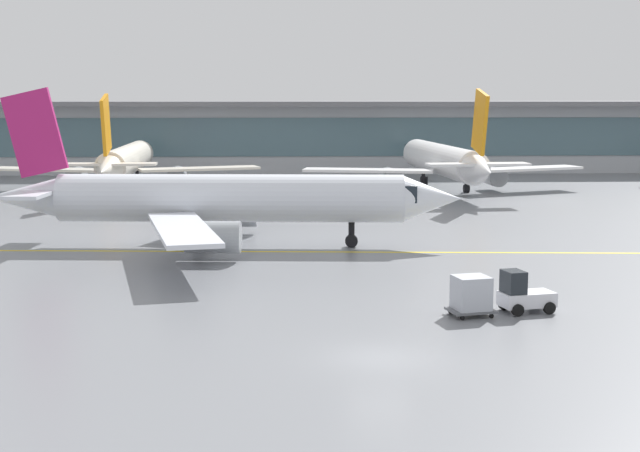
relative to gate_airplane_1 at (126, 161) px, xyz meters
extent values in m
plane|color=slate|center=(21.07, -66.61, -3.19)|extent=(400.00, 400.00, 0.00)
cube|color=yellow|center=(13.69, -41.09, -3.18)|extent=(109.77, 7.76, 0.01)
cube|color=#B2B7BC|center=(21.07, 22.41, 1.31)|extent=(188.66, 8.00, 9.00)
cube|color=slate|center=(21.07, 18.33, 1.76)|extent=(181.12, 0.16, 5.04)
cube|color=slate|center=(21.07, 20.91, 6.11)|extent=(196.21, 11.00, 0.60)
cylinder|color=silver|center=(-0.01, 0.41, 0.10)|extent=(3.65, 23.09, 3.20)
cone|color=silver|center=(-0.27, 13.84, 0.10)|extent=(3.11, 3.90, 3.04)
cube|color=black|center=(-0.22, 11.29, 0.50)|extent=(2.55, 2.93, 1.12)
cone|color=silver|center=(0.27, -13.66, 0.10)|extent=(2.82, 5.17, 2.72)
cube|color=silver|center=(-8.15, -1.63, -0.78)|extent=(13.50, 6.30, 0.26)
cylinder|color=#999EA3|center=(-5.55, -0.17, -1.66)|extent=(2.04, 3.43, 1.98)
cube|color=silver|center=(8.21, -1.31, -0.78)|extent=(13.47, 6.77, 0.26)
cylinder|color=#999EA3|center=(5.55, 0.05, -1.66)|extent=(2.04, 3.43, 1.98)
cube|color=orange|center=(0.25, -12.64, 4.43)|extent=(0.42, 4.32, 6.02)
cube|color=silver|center=(-2.11, -12.31, 0.58)|extent=(4.75, 2.35, 0.23)
cube|color=silver|center=(2.59, -12.21, 0.58)|extent=(4.75, 2.35, 0.23)
cylinder|color=black|center=(-0.17, 8.47, -2.34)|extent=(0.41, 0.41, 1.69)
cylinder|color=black|center=(-0.17, 8.47, -2.76)|extent=(0.53, 0.86, 0.85)
cylinder|color=black|center=(-2.13, -1.51, -2.34)|extent=(0.41, 0.41, 1.69)
cylinder|color=black|center=(-2.13, -1.51, -2.76)|extent=(0.53, 0.86, 0.85)
cylinder|color=black|center=(2.19, -1.43, -2.34)|extent=(0.41, 0.41, 1.69)
cylinder|color=black|center=(2.19, -1.43, -2.76)|extent=(0.53, 0.86, 0.85)
cylinder|color=white|center=(34.82, -3.01, 0.25)|extent=(5.33, 24.24, 3.34)
cone|color=white|center=(33.65, 10.97, 0.25)|extent=(3.50, 4.26, 3.17)
cube|color=black|center=(33.87, 8.31, 0.67)|extent=(2.85, 3.21, 1.17)
cone|color=white|center=(36.04, -17.65, 0.25)|extent=(3.27, 5.56, 2.84)
cube|color=white|center=(26.46, -5.68, -0.67)|extent=(14.10, 5.77, 0.28)
cylinder|color=#999EA3|center=(29.08, -3.98, -1.60)|extent=(2.35, 3.70, 2.06)
cube|color=white|center=(43.50, -4.25, -0.67)|extent=(13.97, 7.83, 0.28)
cylinder|color=#999EA3|center=(40.63, -3.01, -1.60)|extent=(2.35, 3.70, 2.06)
cube|color=orange|center=(35.95, -16.59, 4.77)|extent=(0.73, 4.52, 6.29)
cube|color=white|center=(33.47, -16.40, 0.75)|extent=(5.09, 2.76, 0.24)
cube|color=white|center=(38.37, -15.99, 0.75)|extent=(5.09, 2.76, 0.24)
cylinder|color=black|center=(34.12, 5.38, -2.30)|extent=(0.43, 0.43, 1.77)
cylinder|color=black|center=(34.12, 5.38, -2.75)|extent=(0.61, 0.93, 0.88)
cylinder|color=black|center=(32.73, -5.15, -2.30)|extent=(0.43, 0.43, 1.77)
cylinder|color=black|center=(32.73, -5.15, -2.75)|extent=(0.61, 0.93, 0.88)
cylinder|color=black|center=(37.23, -4.78, -2.30)|extent=(0.43, 0.43, 1.77)
cylinder|color=black|center=(37.23, -4.78, -2.75)|extent=(0.61, 0.93, 0.88)
cylinder|color=silver|center=(13.69, -39.09, 0.23)|extent=(24.08, 4.92, 3.32)
cone|color=silver|center=(27.61, -40.03, 0.23)|extent=(4.19, 3.42, 3.16)
cube|color=black|center=(24.96, -39.85, 0.65)|extent=(3.16, 2.79, 1.16)
cone|color=silver|center=(-0.89, -38.11, 0.23)|extent=(5.49, 3.17, 2.82)
cube|color=silver|center=(12.31, -30.48, -0.68)|extent=(7.60, 13.92, 0.27)
cylinder|color=#999EA3|center=(13.59, -33.31, -1.61)|extent=(3.65, 2.28, 2.05)
cube|color=silver|center=(11.17, -47.44, -0.68)|extent=(5.94, 14.03, 0.27)
cylinder|color=#999EA3|center=(12.81, -44.81, -1.61)|extent=(3.65, 2.28, 2.05)
cube|color=#B21E66|center=(0.17, -38.18, 4.72)|extent=(4.49, 0.65, 6.25)
cube|color=silver|center=(0.72, -35.77, 0.73)|extent=(2.67, 5.03, 0.23)
cube|color=silver|center=(0.39, -40.64, 0.73)|extent=(2.67, 5.03, 0.23)
cylinder|color=black|center=(22.04, -39.65, -2.31)|extent=(0.43, 0.43, 1.76)
cylinder|color=black|center=(22.04, -39.65, -2.75)|extent=(0.91, 0.60, 0.88)
cylinder|color=black|center=(11.89, -36.72, -2.31)|extent=(0.43, 0.43, 1.76)
cylinder|color=black|center=(11.89, -36.72, -2.75)|extent=(0.91, 0.60, 0.88)
cylinder|color=black|center=(11.59, -41.20, -2.31)|extent=(0.43, 0.43, 1.76)
cylinder|color=black|center=(11.59, -41.20, -2.75)|extent=(0.91, 0.60, 0.88)
cube|color=silver|center=(29.14, -59.08, -2.54)|extent=(2.85, 1.95, 0.70)
cube|color=#1E2328|center=(28.41, -59.25, -1.64)|extent=(1.16, 1.41, 1.10)
cylinder|color=black|center=(29.81, -58.21, -2.89)|extent=(0.63, 0.35, 0.60)
cylinder|color=black|center=(30.12, -59.57, -2.89)|extent=(0.63, 0.35, 0.60)
cylinder|color=black|center=(28.15, -58.59, -2.89)|extent=(0.63, 0.35, 0.60)
cylinder|color=black|center=(28.47, -59.95, -2.89)|extent=(0.63, 0.35, 0.60)
cube|color=#595B60|center=(26.24, -59.75, -2.91)|extent=(2.41, 2.03, 0.12)
cube|color=#B2B7C1|center=(26.24, -59.75, -2.05)|extent=(1.90, 1.82, 1.60)
cylinder|color=black|center=(26.81, -58.90, -3.08)|extent=(0.24, 0.15, 0.22)
cylinder|color=black|center=(27.13, -60.26, -3.08)|extent=(0.24, 0.15, 0.22)
cylinder|color=black|center=(25.35, -59.24, -3.08)|extent=(0.24, 0.15, 0.22)
cylinder|color=black|center=(25.67, -60.60, -3.08)|extent=(0.24, 0.15, 0.22)
camera|label=1|loc=(17.12, -102.29, 7.40)|focal=51.29mm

